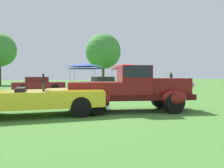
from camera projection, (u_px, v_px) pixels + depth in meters
ground_plane at (119, 111)px, 8.50m from camera, size 120.00×120.00×0.00m
feature_pickup_truck at (131, 88)px, 8.49m from camera, size 4.75×2.52×1.70m
neighbor_convertible at (39, 98)px, 7.59m from camera, size 4.62×1.85×1.40m
show_car_burgundy at (39, 85)px, 18.21m from camera, size 4.07×1.92×1.22m
show_car_charcoal at (104, 83)px, 20.93m from camera, size 4.13×2.20×1.22m
spectator_between_cars at (171, 81)px, 18.48m from camera, size 0.42×0.47×1.69m
canopy_tent_center_field at (85, 66)px, 25.40m from camera, size 3.23×3.23×2.71m
canopy_tent_right_field at (127, 66)px, 26.33m from camera, size 3.03×3.03×2.71m
treeline_center at (103, 51)px, 39.91m from camera, size 6.22×6.22×8.67m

